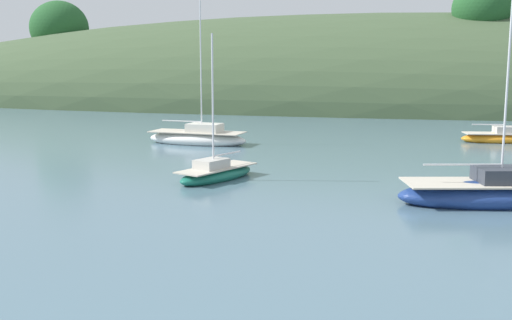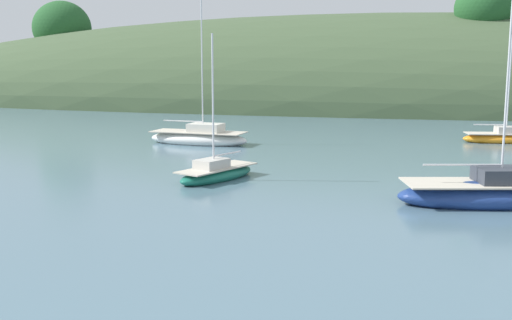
# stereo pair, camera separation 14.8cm
# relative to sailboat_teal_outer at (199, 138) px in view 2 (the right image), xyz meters

# --- Properties ---
(far_shoreline_hill) EXTENTS (150.00, 36.00, 26.13)m
(far_shoreline_hill) POSITION_rel_sailboat_teal_outer_xyz_m (7.38, 40.31, -0.33)
(far_shoreline_hill) COLOR #425638
(far_shoreline_hill) RESTS_ON ground
(sailboat_teal_outer) EXTENTS (7.27, 2.96, 10.67)m
(sailboat_teal_outer) POSITION_rel_sailboat_teal_outer_xyz_m (0.00, 0.00, 0.00)
(sailboat_teal_outer) COLOR white
(sailboat_teal_outer) RESTS_ON ground
(sailboat_navy_dinghy) EXTENTS (5.59, 2.71, 7.60)m
(sailboat_navy_dinghy) POSITION_rel_sailboat_teal_outer_xyz_m (20.38, 6.07, -0.09)
(sailboat_navy_dinghy) COLOR orange
(sailboat_navy_dinghy) RESTS_ON ground
(sailboat_yellow_far) EXTENTS (7.78, 4.29, 10.65)m
(sailboat_yellow_far) POSITION_rel_sailboat_teal_outer_xyz_m (17.37, -14.21, 0.01)
(sailboat_yellow_far) COLOR navy
(sailboat_yellow_far) RESTS_ON ground
(sailboat_orange_cutter) EXTENTS (3.37, 5.11, 7.06)m
(sailboat_orange_cutter) POSITION_rel_sailboat_teal_outer_xyz_m (5.19, -12.00, -0.11)
(sailboat_orange_cutter) COLOR #196B56
(sailboat_orange_cutter) RESTS_ON ground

